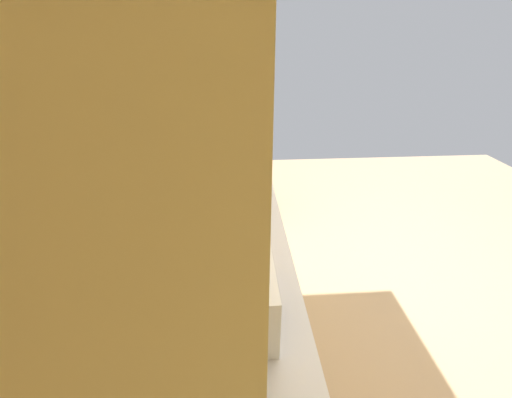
{
  "coord_description": "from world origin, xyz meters",
  "views": [
    {
      "loc": [
        -1.95,
        1.11,
        2.08
      ],
      "look_at": [
        -0.62,
        1.02,
        1.39
      ],
      "focal_mm": 23.27,
      "sensor_mm": 36.0,
      "label": 1
    }
  ],
  "objects": [
    {
      "name": "wall_back",
      "position": [
        0.0,
        1.47,
        1.38
      ],
      "size": [
        4.51,
        0.12,
        2.77
      ],
      "primitive_type": "cube",
      "color": "beige",
      "rests_on": "ground_plane"
    },
    {
      "name": "oven_range",
      "position": [
        1.76,
        1.11,
        0.46
      ],
      "size": [
        0.71,
        0.62,
        1.08
      ],
      "color": "black",
      "rests_on": "ground_plane"
    },
    {
      "name": "microwave",
      "position": [
        -0.8,
        1.13,
        1.04
      ],
      "size": [
        0.54,
        0.36,
        0.29
      ],
      "color": "white",
      "rests_on": "counter_run"
    },
    {
      "name": "upper_cabinets",
      "position": [
        -0.39,
        1.25,
        1.96
      ],
      "size": [
        2.75,
        0.32,
        0.75
      ],
      "color": "#DFC26D"
    },
    {
      "name": "counter_run",
      "position": [
        -0.39,
        1.11,
        0.45
      ],
      "size": [
        3.6,
        0.63,
        0.9
      ],
      "color": "#E4C56D",
      "rests_on": "ground_plane"
    },
    {
      "name": "ground_plane",
      "position": [
        0.0,
        0.0,
        0.0
      ],
      "size": [
        7.03,
        7.03,
        0.0
      ],
      "primitive_type": "plane",
      "color": "tan"
    },
    {
      "name": "kettle",
      "position": [
        0.98,
        1.07,
        0.98
      ],
      "size": [
        0.17,
        0.12,
        0.19
      ],
      "color": "black",
      "rests_on": "counter_run"
    },
    {
      "name": "bowl",
      "position": [
        0.66,
        1.07,
        0.93
      ],
      "size": [
        0.16,
        0.16,
        0.07
      ],
      "color": "gold",
      "rests_on": "counter_run"
    }
  ]
}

